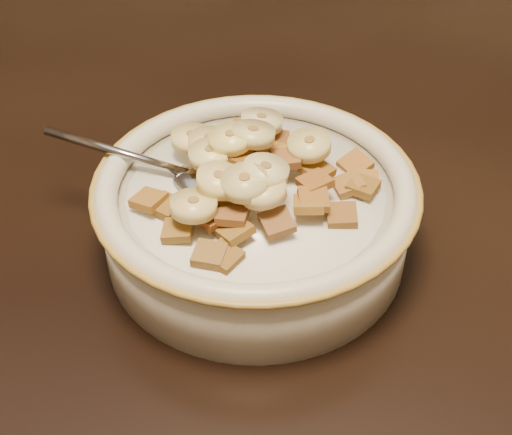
# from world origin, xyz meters

# --- Properties ---
(table) EXTENTS (1.42, 0.92, 0.04)m
(table) POSITION_xyz_m (0.00, 0.00, 0.73)
(table) COLOR black
(table) RESTS_ON floor
(chair) EXTENTS (0.44, 0.44, 0.90)m
(chair) POSITION_xyz_m (0.18, 0.72, 0.45)
(chair) COLOR black
(chair) RESTS_ON floor
(cereal_bowl) EXTENTS (0.22, 0.22, 0.05)m
(cereal_bowl) POSITION_xyz_m (0.13, -0.05, 0.78)
(cereal_bowl) COLOR beige
(cereal_bowl) RESTS_ON table
(milk) EXTENTS (0.18, 0.18, 0.00)m
(milk) POSITION_xyz_m (0.13, -0.05, 0.80)
(milk) COLOR white
(milk) RESTS_ON cereal_bowl
(spoon) EXTENTS (0.06, 0.05, 0.01)m
(spoon) POSITION_xyz_m (0.10, -0.04, 0.81)
(spoon) COLOR gray
(spoon) RESTS_ON cereal_bowl
(cereal_square_0) EXTENTS (0.02, 0.02, 0.01)m
(cereal_square_0) POSITION_xyz_m (0.09, -0.03, 0.82)
(cereal_square_0) COLOR #995E27
(cereal_square_0) RESTS_ON milk
(cereal_square_1) EXTENTS (0.02, 0.02, 0.01)m
(cereal_square_1) POSITION_xyz_m (0.17, -0.07, 0.82)
(cereal_square_1) COLOR #985B1E
(cereal_square_1) RESTS_ON milk
(cereal_square_2) EXTENTS (0.03, 0.03, 0.01)m
(cereal_square_2) POSITION_xyz_m (0.20, -0.04, 0.81)
(cereal_square_2) COLOR olive
(cereal_square_2) RESTS_ON milk
(cereal_square_3) EXTENTS (0.03, 0.03, 0.01)m
(cereal_square_3) POSITION_xyz_m (0.21, -0.04, 0.81)
(cereal_square_3) COLOR brown
(cereal_square_3) RESTS_ON milk
(cereal_square_4) EXTENTS (0.03, 0.03, 0.01)m
(cereal_square_4) POSITION_xyz_m (0.12, -0.04, 0.83)
(cereal_square_4) COLOR brown
(cereal_square_4) RESTS_ON milk
(cereal_square_5) EXTENTS (0.02, 0.02, 0.01)m
(cereal_square_5) POSITION_xyz_m (0.11, -0.12, 0.81)
(cereal_square_5) COLOR brown
(cereal_square_5) RESTS_ON milk
(cereal_square_6) EXTENTS (0.02, 0.02, 0.01)m
(cereal_square_6) POSITION_xyz_m (0.08, -0.10, 0.81)
(cereal_square_6) COLOR olive
(cereal_square_6) RESTS_ON milk
(cereal_square_7) EXTENTS (0.02, 0.02, 0.01)m
(cereal_square_7) POSITION_xyz_m (0.19, -0.07, 0.81)
(cereal_square_7) COLOR brown
(cereal_square_7) RESTS_ON milk
(cereal_square_8) EXTENTS (0.02, 0.02, 0.01)m
(cereal_square_8) POSITION_xyz_m (0.17, 0.01, 0.81)
(cereal_square_8) COLOR olive
(cereal_square_8) RESTS_ON milk
(cereal_square_9) EXTENTS (0.03, 0.03, 0.01)m
(cereal_square_9) POSITION_xyz_m (0.11, 0.02, 0.81)
(cereal_square_9) COLOR brown
(cereal_square_9) RESTS_ON milk
(cereal_square_10) EXTENTS (0.02, 0.02, 0.01)m
(cereal_square_10) POSITION_xyz_m (0.17, -0.07, 0.82)
(cereal_square_10) COLOR #915E21
(cereal_square_10) RESTS_ON milk
(cereal_square_11) EXTENTS (0.03, 0.03, 0.01)m
(cereal_square_11) POSITION_xyz_m (0.15, -0.09, 0.82)
(cereal_square_11) COLOR brown
(cereal_square_11) RESTS_ON milk
(cereal_square_12) EXTENTS (0.02, 0.02, 0.01)m
(cereal_square_12) POSITION_xyz_m (0.10, -0.07, 0.82)
(cereal_square_12) COLOR olive
(cereal_square_12) RESTS_ON milk
(cereal_square_13) EXTENTS (0.03, 0.03, 0.01)m
(cereal_square_13) POSITION_xyz_m (0.14, 0.01, 0.81)
(cereal_square_13) COLOR #956226
(cereal_square_13) RESTS_ON milk
(cereal_square_14) EXTENTS (0.02, 0.02, 0.01)m
(cereal_square_14) POSITION_xyz_m (0.12, -0.09, 0.82)
(cereal_square_14) COLOR brown
(cereal_square_14) RESTS_ON milk
(cereal_square_15) EXTENTS (0.03, 0.03, 0.01)m
(cereal_square_15) POSITION_xyz_m (0.11, -0.09, 0.81)
(cereal_square_15) COLOR brown
(cereal_square_15) RESTS_ON milk
(cereal_square_16) EXTENTS (0.03, 0.03, 0.01)m
(cereal_square_16) POSITION_xyz_m (0.15, -0.02, 0.82)
(cereal_square_16) COLOR olive
(cereal_square_16) RESTS_ON milk
(cereal_square_17) EXTENTS (0.02, 0.02, 0.01)m
(cereal_square_17) POSITION_xyz_m (0.14, -0.02, 0.82)
(cereal_square_17) COLOR olive
(cereal_square_17) RESTS_ON milk
(cereal_square_18) EXTENTS (0.02, 0.02, 0.01)m
(cereal_square_18) POSITION_xyz_m (0.13, -0.01, 0.82)
(cereal_square_18) COLOR brown
(cereal_square_18) RESTS_ON milk
(cereal_square_19) EXTENTS (0.03, 0.03, 0.01)m
(cereal_square_19) POSITION_xyz_m (0.12, -0.10, 0.81)
(cereal_square_19) COLOR brown
(cereal_square_19) RESTS_ON milk
(cereal_square_20) EXTENTS (0.03, 0.03, 0.01)m
(cereal_square_20) POSITION_xyz_m (0.12, -0.12, 0.81)
(cereal_square_20) COLOR brown
(cereal_square_20) RESTS_ON milk
(cereal_square_21) EXTENTS (0.03, 0.03, 0.01)m
(cereal_square_21) POSITION_xyz_m (0.06, -0.07, 0.81)
(cereal_square_21) COLOR brown
(cereal_square_21) RESTS_ON milk
(cereal_square_22) EXTENTS (0.03, 0.03, 0.01)m
(cereal_square_22) POSITION_xyz_m (0.17, -0.05, 0.82)
(cereal_square_22) COLOR brown
(cereal_square_22) RESTS_ON milk
(cereal_square_23) EXTENTS (0.02, 0.02, 0.01)m
(cereal_square_23) POSITION_xyz_m (0.15, -0.03, 0.82)
(cereal_square_23) COLOR brown
(cereal_square_23) RESTS_ON milk
(cereal_square_24) EXTENTS (0.02, 0.02, 0.01)m
(cereal_square_24) POSITION_xyz_m (0.21, -0.03, 0.81)
(cereal_square_24) COLOR #955422
(cereal_square_24) RESTS_ON milk
(cereal_square_25) EXTENTS (0.03, 0.03, 0.01)m
(cereal_square_25) POSITION_xyz_m (0.14, 0.00, 0.81)
(cereal_square_25) COLOR brown
(cereal_square_25) RESTS_ON milk
(cereal_square_26) EXTENTS (0.02, 0.02, 0.01)m
(cereal_square_26) POSITION_xyz_m (0.14, 0.00, 0.82)
(cereal_square_26) COLOR brown
(cereal_square_26) RESTS_ON milk
(cereal_square_27) EXTENTS (0.02, 0.03, 0.01)m
(cereal_square_27) POSITION_xyz_m (0.10, -0.00, 0.82)
(cereal_square_27) COLOR #92631E
(cereal_square_27) RESTS_ON milk
(cereal_square_28) EXTENTS (0.03, 0.03, 0.01)m
(cereal_square_28) POSITION_xyz_m (0.07, -0.07, 0.81)
(cereal_square_28) COLOR brown
(cereal_square_28) RESTS_ON milk
(cereal_square_29) EXTENTS (0.02, 0.02, 0.01)m
(cereal_square_29) POSITION_xyz_m (0.14, 0.01, 0.81)
(cereal_square_29) COLOR brown
(cereal_square_29) RESTS_ON milk
(cereal_square_30) EXTENTS (0.03, 0.03, 0.01)m
(cereal_square_30) POSITION_xyz_m (0.17, -0.03, 0.82)
(cereal_square_30) COLOR brown
(cereal_square_30) RESTS_ON milk
(cereal_square_31) EXTENTS (0.03, 0.03, 0.01)m
(cereal_square_31) POSITION_xyz_m (0.20, -0.01, 0.81)
(cereal_square_31) COLOR #995721
(cereal_square_31) RESTS_ON milk
(banana_slice_0) EXTENTS (0.04, 0.04, 0.02)m
(banana_slice_0) POSITION_xyz_m (0.14, -0.08, 0.83)
(banana_slice_0) COLOR #EFCE8A
(banana_slice_0) RESTS_ON milk
(banana_slice_1) EXTENTS (0.04, 0.04, 0.02)m
(banana_slice_1) POSITION_xyz_m (0.11, -0.07, 0.83)
(banana_slice_1) COLOR #D3C370
(banana_slice_1) RESTS_ON milk
(banana_slice_2) EXTENTS (0.04, 0.04, 0.02)m
(banana_slice_2) POSITION_xyz_m (0.13, -0.03, 0.84)
(banana_slice_2) COLOR #CEC68A
(banana_slice_2) RESTS_ON milk
(banana_slice_3) EXTENTS (0.04, 0.04, 0.01)m
(banana_slice_3) POSITION_xyz_m (0.08, -0.01, 0.82)
(banana_slice_3) COLOR #EEE082
(banana_slice_3) RESTS_ON milk
(banana_slice_4) EXTENTS (0.04, 0.04, 0.02)m
(banana_slice_4) POSITION_xyz_m (0.17, -0.02, 0.83)
(banana_slice_4) COLOR #D7BD69
(banana_slice_4) RESTS_ON milk
(banana_slice_5) EXTENTS (0.04, 0.04, 0.02)m
(banana_slice_5) POSITION_xyz_m (0.13, 0.00, 0.83)
(banana_slice_5) COLOR #F7E1A3
(banana_slice_5) RESTS_ON milk
(banana_slice_6) EXTENTS (0.04, 0.04, 0.01)m
(banana_slice_6) POSITION_xyz_m (0.10, -0.04, 0.83)
(banana_slice_6) COLOR #FAEB7C
(banana_slice_6) RESTS_ON milk
(banana_slice_7) EXTENTS (0.04, 0.04, 0.02)m
(banana_slice_7) POSITION_xyz_m (0.14, -0.06, 0.84)
(banana_slice_7) COLOR #C9C17E
(banana_slice_7) RESTS_ON milk
(banana_slice_8) EXTENTS (0.04, 0.04, 0.01)m
(banana_slice_8) POSITION_xyz_m (0.11, -0.03, 0.84)
(banana_slice_8) COLOR #F8EB87
(banana_slice_8) RESTS_ON milk
(banana_slice_9) EXTENTS (0.03, 0.03, 0.01)m
(banana_slice_9) POSITION_xyz_m (0.09, -0.02, 0.83)
(banana_slice_9) COLOR #D6B868
(banana_slice_9) RESTS_ON milk
(banana_slice_10) EXTENTS (0.04, 0.04, 0.01)m
(banana_slice_10) POSITION_xyz_m (0.09, -0.09, 0.83)
(banana_slice_10) COLOR #D6B778
(banana_slice_10) RESTS_ON milk
(banana_slice_11) EXTENTS (0.03, 0.04, 0.01)m
(banana_slice_11) POSITION_xyz_m (0.13, -0.08, 0.84)
(banana_slice_11) COLOR tan
(banana_slice_11) RESTS_ON milk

